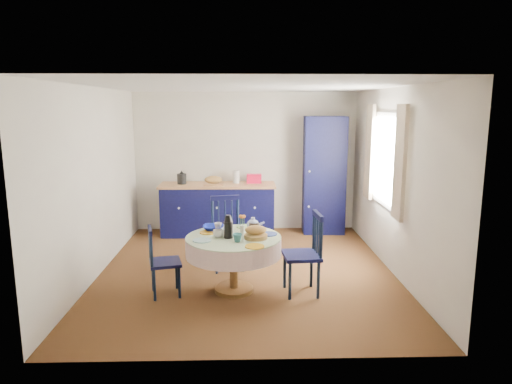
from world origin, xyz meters
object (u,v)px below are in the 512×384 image
mug_a (218,234)px  mug_b (237,238)px  mug_d (218,226)px  dining_table (234,246)px  kitchen_counter (218,208)px  pantry_cabinet (324,175)px  chair_far (227,232)px  mug_c (254,226)px  chair_left (162,261)px  chair_right (305,253)px  cobalt_bowl (213,228)px

mug_a → mug_b: mug_b is taller
mug_a → mug_d: (-0.02, 0.35, -0.00)m
dining_table → kitchen_counter: bearing=97.5°
kitchen_counter → pantry_cabinet: bearing=3.0°
mug_b → chair_far: bearing=98.5°
pantry_cabinet → mug_c: (-1.31, -2.42, -0.29)m
mug_d → mug_a: bearing=-86.8°
dining_table → chair_left: (-0.86, -0.09, -0.15)m
dining_table → chair_left: 0.88m
chair_far → mug_a: chair_far is taller
kitchen_counter → chair_far: size_ratio=2.01×
pantry_cabinet → chair_far: size_ratio=2.06×
mug_b → mug_c: mug_c is taller
dining_table → mug_a: dining_table is taller
kitchen_counter → mug_c: size_ratio=15.22×
mug_a → mug_b: bearing=-39.2°
chair_right → mug_c: size_ratio=7.52×
chair_left → cobalt_bowl: chair_left is taller
kitchen_counter → chair_far: kitchen_counter is taller
mug_a → mug_b: (0.23, -0.19, 0.00)m
kitchen_counter → pantry_cabinet: size_ratio=0.97×
mug_d → chair_far: bearing=80.1°
kitchen_counter → mug_c: (0.59, -2.32, 0.28)m
kitchen_counter → mug_d: kitchen_counter is taller
kitchen_counter → mug_d: size_ratio=21.09×
pantry_cabinet → mug_b: 3.29m
chair_left → cobalt_bowl: (0.59, 0.37, 0.30)m
mug_d → mug_c: bearing=-5.6°
mug_a → cobalt_bowl: 0.32m
cobalt_bowl → chair_right: bearing=-17.8°
pantry_cabinet → chair_left: pantry_cabinet is taller
mug_b → cobalt_bowl: 0.59m
kitchen_counter → cobalt_bowl: size_ratio=7.53×
mug_a → mug_d: bearing=93.2°
pantry_cabinet → mug_d: size_ratio=21.67×
mug_c → chair_right: bearing=-30.2°
kitchen_counter → dining_table: kitchen_counter is taller
mug_b → kitchen_counter: bearing=97.7°
chair_left → mug_a: size_ratio=6.86×
chair_far → chair_left: bearing=-139.5°
pantry_cabinet → mug_d: (-1.76, -2.37, -0.30)m
dining_table → mug_d: (-0.21, 0.32, 0.16)m
chair_left → cobalt_bowl: size_ratio=3.15×
pantry_cabinet → chair_right: (-0.70, -2.77, -0.53)m
dining_table → mug_d: size_ratio=12.05×
dining_table → cobalt_bowl: (-0.27, 0.28, 0.15)m
chair_far → mug_b: size_ratio=9.37×
chair_right → mug_b: 0.86m
kitchen_counter → mug_a: 2.64m
mug_b → dining_table: bearing=100.5°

